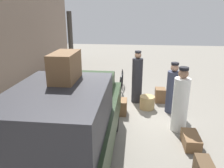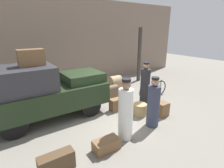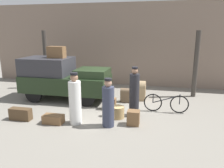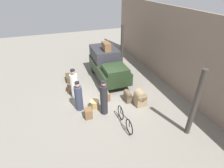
# 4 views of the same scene
# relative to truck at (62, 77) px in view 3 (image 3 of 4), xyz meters

# --- Properties ---
(ground_plane) EXTENTS (30.00, 30.00, 0.00)m
(ground_plane) POSITION_rel_truck_xyz_m (2.19, -0.74, -1.00)
(ground_plane) COLOR gray
(station_building_facade) EXTENTS (16.00, 0.15, 4.50)m
(station_building_facade) POSITION_rel_truck_xyz_m (2.19, 3.34, 1.25)
(station_building_facade) COLOR gray
(station_building_facade) RESTS_ON ground
(canopy_pillar_left) EXTENTS (0.21, 0.21, 3.03)m
(canopy_pillar_left) POSITION_rel_truck_xyz_m (-1.71, 1.70, 0.52)
(canopy_pillar_left) COLOR #38332D
(canopy_pillar_left) RESTS_ON ground
(canopy_pillar_right) EXTENTS (0.21, 0.21, 3.03)m
(canopy_pillar_right) POSITION_rel_truck_xyz_m (5.81, 1.70, 0.52)
(canopy_pillar_right) COLOR #38332D
(canopy_pillar_right) RESTS_ON ground
(truck) EXTENTS (3.83, 1.67, 1.86)m
(truck) POSITION_rel_truck_xyz_m (0.00, 0.00, 0.00)
(truck) COLOR black
(truck) RESTS_ON ground
(bicycle) EXTENTS (1.66, 0.04, 0.73)m
(bicycle) POSITION_rel_truck_xyz_m (4.51, -0.69, -0.65)
(bicycle) COLOR black
(bicycle) RESTS_ON ground
(wicker_basket) EXTENTS (0.48, 0.48, 0.42)m
(wicker_basket) POSITION_rel_truck_xyz_m (2.84, -1.64, -0.79)
(wicker_basket) COLOR tan
(wicker_basket) RESTS_ON ground
(porter_carrying_trunk) EXTENTS (0.40, 0.40, 1.72)m
(porter_carrying_trunk) POSITION_rel_truck_xyz_m (1.57, -2.41, -0.22)
(porter_carrying_trunk) COLOR white
(porter_carrying_trunk) RESTS_ON ground
(conductor_in_dark_uniform) EXTENTS (0.38, 0.38, 1.59)m
(conductor_in_dark_uniform) POSITION_rel_truck_xyz_m (2.68, -2.38, -0.28)
(conductor_in_dark_uniform) COLOR #33384C
(conductor_in_dark_uniform) RESTS_ON ground
(porter_standing_middle) EXTENTS (0.35, 0.35, 1.79)m
(porter_standing_middle) POSITION_rel_truck_xyz_m (3.37, -1.29, -0.17)
(porter_standing_middle) COLOR #232328
(porter_standing_middle) RESTS_ON ground
(trunk_barrel_dark) EXTENTS (0.51, 0.28, 0.62)m
(trunk_barrel_dark) POSITION_rel_truck_xyz_m (2.87, 0.18, -0.67)
(trunk_barrel_dark) COLOR brown
(trunk_barrel_dark) RESTS_ON ground
(trunk_large_brown) EXTENTS (0.39, 0.34, 0.49)m
(trunk_large_brown) POSITION_rel_truck_xyz_m (3.46, -2.11, -0.76)
(trunk_large_brown) COLOR brown
(trunk_large_brown) RESTS_ON ground
(trunk_umber_medium) EXTENTS (0.48, 0.29, 0.46)m
(trunk_umber_medium) POSITION_rel_truck_xyz_m (2.36, -0.85, -0.77)
(trunk_umber_medium) COLOR brown
(trunk_umber_medium) RESTS_ON ground
(suitcase_tan_flat) EXTENTS (0.76, 0.28, 0.42)m
(suitcase_tan_flat) POSITION_rel_truck_xyz_m (-0.41, -2.55, -0.79)
(suitcase_tan_flat) COLOR #4C3823
(suitcase_tan_flat) RESTS_ON ground
(trunk_wicker_pale) EXTENTS (0.67, 0.36, 0.29)m
(trunk_wicker_pale) POSITION_rel_truck_xyz_m (0.84, -2.57, -0.86)
(trunk_wicker_pale) COLOR brown
(trunk_wicker_pale) RESTS_ON ground
(suitcase_small_leather) EXTENTS (0.54, 0.52, 0.86)m
(suitcase_small_leather) POSITION_rel_truck_xyz_m (3.38, 0.66, -0.56)
(suitcase_small_leather) COLOR #937A56
(suitcase_small_leather) RESTS_ON ground
(trunk_on_truck_roof) EXTENTS (0.74, 0.40, 0.50)m
(trunk_on_truck_roof) POSITION_rel_truck_xyz_m (-0.21, 0.00, 1.11)
(trunk_on_truck_roof) COLOR brown
(trunk_on_truck_roof) RESTS_ON truck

